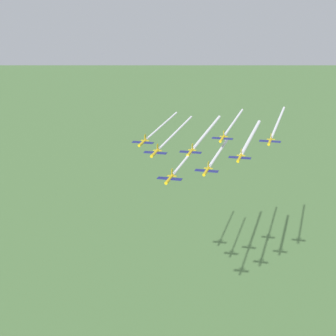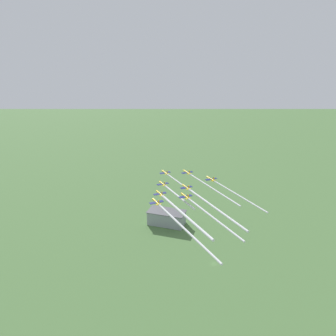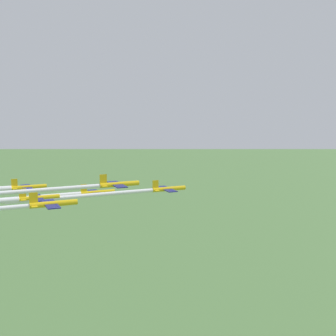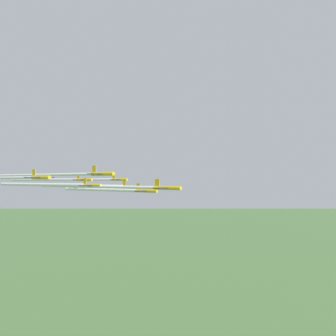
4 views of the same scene
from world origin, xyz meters
name	(u,v)px [view 4 (image 4 of 4)]	position (x,y,z in m)	size (l,w,h in m)	color
jet_0	(167,188)	(-30.42, -31.87, 85.92)	(6.95, 6.98, 2.70)	gold
jet_1	(146,191)	(-26.51, -48.07, 84.67)	(6.95, 6.98, 2.70)	gold
jet_2	(102,174)	(-14.36, -36.31, 89.45)	(6.95, 6.98, 2.70)	gold
jet_3	(131,187)	(-22.59, -64.27, 85.55)	(6.95, 6.98, 2.70)	gold
jet_4	(91,185)	(-10.44, -52.52, 86.27)	(6.95, 6.98, 2.70)	gold
jet_5	(40,177)	(1.71, -40.76, 88.55)	(6.95, 6.98, 2.70)	gold
jet_6	(119,179)	(-18.67, -80.48, 88.08)	(6.95, 6.98, 2.70)	gold
jet_7	(84,180)	(-6.52, -68.72, 88.01)	(6.95, 6.98, 2.70)	gold
smoke_trail_0	(113,187)	(-16.89, -45.85, 85.88)	(22.53, 23.25, 0.85)	white
smoke_trail_1	(98,190)	(-11.73, -63.34, 84.64)	(25.15, 25.94, 1.03)	white
smoke_trail_2	(39,175)	(5.62, -56.96, 89.41)	(35.37, 36.52, 0.78)	white
smoke_trail_3	(78,186)	(-2.40, -85.14, 85.51)	(36.19, 37.34, 1.32)	white
smoke_trail_4	(37,185)	(10.33, -73.98, 86.23)	(37.21, 38.40, 1.13)	white
smoke_trail_6	(71,180)	(2.85, -102.71, 88.04)	(38.60, 39.84, 0.97)	white
smoke_trail_7	(41,180)	(12.03, -87.90, 87.97)	(32.63, 33.67, 0.91)	white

